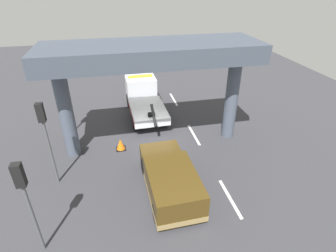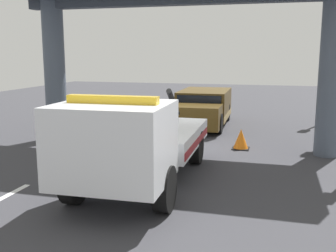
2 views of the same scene
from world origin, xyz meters
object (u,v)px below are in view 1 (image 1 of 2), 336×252
tow_truck_white (144,97)px  traffic_light_near (24,190)px  towed_van_green (170,180)px  traffic_light_far (44,127)px  traffic_cone_orange (121,144)px  traffic_light_mid (59,97)px

tow_truck_white → traffic_light_near: traffic_light_near is taller
towed_van_green → traffic_light_far: bearing=69.7°
traffic_light_near → traffic_cone_orange: bearing=-28.0°
traffic_light_near → traffic_light_far: 4.01m
towed_van_green → traffic_light_mid: (6.53, 5.50, 2.10)m
traffic_light_far → traffic_light_mid: 4.52m
traffic_light_far → towed_van_green: bearing=-110.3°
traffic_light_far → traffic_light_mid: size_ratio=1.13×
towed_van_green → traffic_light_mid: 8.80m
traffic_light_near → traffic_cone_orange: traffic_light_near is taller
tow_truck_white → towed_van_green: (-9.31, -0.02, -0.42)m
traffic_light_far → traffic_light_mid: (4.50, -0.00, -0.37)m
tow_truck_white → traffic_light_mid: (-2.78, 5.48, 1.68)m
tow_truck_white → traffic_cone_orange: tow_truck_white is taller
tow_truck_white → traffic_light_mid: size_ratio=1.85×
towed_van_green → traffic_cone_orange: towed_van_green is taller
tow_truck_white → towed_van_green: tow_truck_white is taller
tow_truck_white → traffic_light_far: (-7.28, 5.48, 2.05)m
traffic_light_mid → tow_truck_white: bearing=-63.1°
tow_truck_white → traffic_light_far: size_ratio=1.63×
tow_truck_white → towed_van_green: bearing=-179.9°
traffic_light_mid → traffic_cone_orange: bearing=-123.1°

